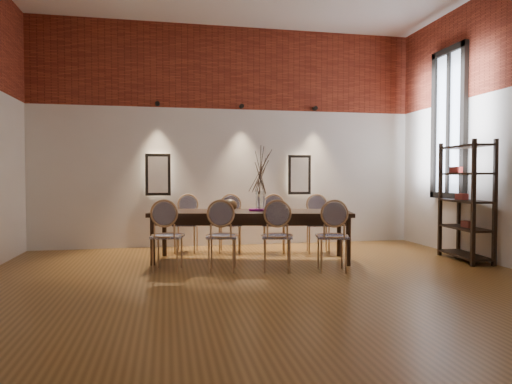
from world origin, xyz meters
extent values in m
cube|color=brown|center=(0.00, 0.00, -0.01)|extent=(7.00, 7.00, 0.02)
cube|color=silver|center=(0.00, 3.55, 2.00)|extent=(7.00, 0.10, 4.00)
cube|color=maroon|center=(0.00, 3.48, 3.25)|extent=(7.00, 0.02, 1.50)
cube|color=#FFEAC6|center=(-1.30, 3.45, 1.30)|extent=(0.36, 0.06, 0.66)
cube|color=#FFEAC6|center=(1.30, 3.45, 1.30)|extent=(0.36, 0.06, 0.66)
cylinder|color=black|center=(-1.30, 3.42, 2.55)|extent=(0.08, 0.10, 0.08)
cylinder|color=black|center=(0.20, 3.42, 2.55)|extent=(0.08, 0.10, 0.08)
cylinder|color=black|center=(1.60, 3.42, 2.55)|extent=(0.08, 0.10, 0.08)
cube|color=silver|center=(3.46, 2.00, 2.15)|extent=(0.02, 0.78, 2.38)
cube|color=black|center=(3.44, 2.00, 2.15)|extent=(0.08, 0.90, 2.50)
cube|color=black|center=(3.44, 2.00, 2.15)|extent=(0.06, 0.06, 2.40)
cube|color=black|center=(0.09, 1.91, 0.38)|extent=(3.08, 1.54, 0.75)
cylinder|color=silver|center=(0.23, 1.88, 0.90)|extent=(0.14, 0.14, 0.30)
ellipsoid|color=brown|center=(-0.23, 1.93, 0.84)|extent=(0.24, 0.24, 0.18)
cube|color=#8F0E7B|center=(0.20, 1.93, 0.77)|extent=(0.29, 0.23, 0.03)
camera|label=1|loc=(-1.15, -4.82, 1.28)|focal=32.00mm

